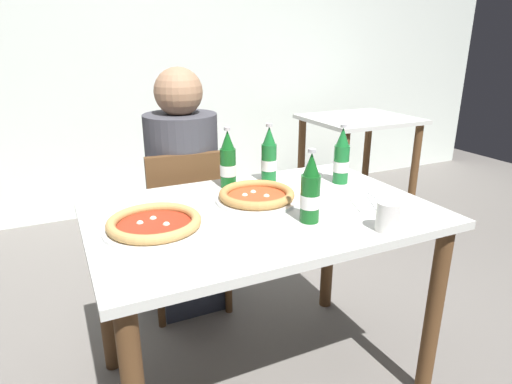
{
  "coord_description": "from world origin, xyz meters",
  "views": [
    {
      "loc": [
        -0.64,
        -1.3,
        1.32
      ],
      "look_at": [
        0.0,
        0.05,
        0.8
      ],
      "focal_mm": 30.76,
      "sensor_mm": 36.0,
      "label": 1
    }
  ],
  "objects": [
    {
      "name": "ground_plane",
      "position": [
        0.0,
        0.0,
        0.0
      ],
      "size": [
        8.0,
        8.0,
        0.0
      ],
      "primitive_type": "plane",
      "color": "slate"
    },
    {
      "name": "beer_bottle_center",
      "position": [
        0.43,
        0.14,
        0.85
      ],
      "size": [
        0.07,
        0.07,
        0.25
      ],
      "color": "#196B2D",
      "rests_on": "dining_table_main"
    },
    {
      "name": "chair_behind_table",
      "position": [
        -0.1,
        0.61,
        0.48
      ],
      "size": [
        0.43,
        0.43,
        0.85
      ],
      "rotation": [
        0.0,
        0.0,
        3.06
      ],
      "color": "brown",
      "rests_on": "ground_plane"
    },
    {
      "name": "napkin_with_cutlery",
      "position": [
        0.41,
        -0.13,
        0.75
      ],
      "size": [
        0.23,
        0.23,
        0.01
      ],
      "color": "white",
      "rests_on": "dining_table_main"
    },
    {
      "name": "back_wall_tiled",
      "position": [
        0.0,
        2.2,
        1.3
      ],
      "size": [
        7.0,
        0.1,
        2.6
      ],
      "primitive_type": "cube",
      "color": "silver",
      "rests_on": "ground_plane"
    },
    {
      "name": "pizza_marinara_far",
      "position": [
        -0.39,
        -0.01,
        0.77
      ],
      "size": [
        0.32,
        0.32,
        0.04
      ],
      "color": "white",
      "rests_on": "dining_table_main"
    },
    {
      "name": "pizza_margherita_near",
      "position": [
        0.02,
        0.08,
        0.77
      ],
      "size": [
        0.31,
        0.31,
        0.04
      ],
      "color": "white",
      "rests_on": "dining_table_main"
    },
    {
      "name": "diner_seated",
      "position": [
        -0.1,
        0.66,
        0.58
      ],
      "size": [
        0.34,
        0.34,
        1.21
      ],
      "color": "#2D3342",
      "rests_on": "ground_plane"
    },
    {
      "name": "beer_bottle_right",
      "position": [
        0.17,
        0.28,
        0.85
      ],
      "size": [
        0.07,
        0.07,
        0.25
      ],
      "color": "#196B2D",
      "rests_on": "dining_table_main"
    },
    {
      "name": "dining_table_background",
      "position": [
        1.55,
        1.43,
        0.59
      ],
      "size": [
        0.8,
        0.7,
        0.75
      ],
      "color": "silver",
      "rests_on": "ground_plane"
    },
    {
      "name": "beer_bottle_left",
      "position": [
        -0.01,
        0.29,
        0.85
      ],
      "size": [
        0.07,
        0.07,
        0.25
      ],
      "color": "#14591E",
      "rests_on": "dining_table_main"
    },
    {
      "name": "dining_table_main",
      "position": [
        0.0,
        0.0,
        0.64
      ],
      "size": [
        1.2,
        0.8,
        0.75
      ],
      "color": "silver",
      "rests_on": "ground_plane"
    },
    {
      "name": "paper_cup",
      "position": [
        0.28,
        -0.33,
        0.8
      ],
      "size": [
        0.07,
        0.07,
        0.09
      ],
      "primitive_type": "cylinder",
      "color": "white",
      "rests_on": "dining_table_main"
    },
    {
      "name": "beer_bottle_extra",
      "position": [
        0.1,
        -0.16,
        0.85
      ],
      "size": [
        0.07,
        0.07,
        0.25
      ],
      "color": "#14591E",
      "rests_on": "dining_table_main"
    }
  ]
}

